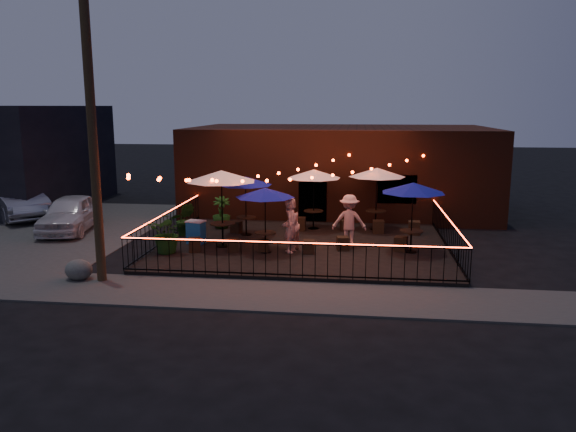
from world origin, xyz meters
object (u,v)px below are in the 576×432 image
object	(u,v)px
utility_pole	(93,142)
cafe_table_4	(413,189)
cafe_table_5	(377,173)
cafe_table_3	(314,175)
boulder	(79,270)
cafe_table_0	(221,177)
cooler	(196,232)
cafe_table_2	(265,193)
cafe_table_1	(246,182)

from	to	relation	value
utility_pole	cafe_table_4	bearing A→B (deg)	23.51
utility_pole	cafe_table_5	world-z (taller)	utility_pole
cafe_table_3	cafe_table_4	bearing A→B (deg)	-42.52
boulder	cafe_table_0	bearing A→B (deg)	49.89
cafe_table_4	cooler	size ratio (longest dim) A/B	3.39
cafe_table_3	cafe_table_5	bearing A→B (deg)	4.56
cafe_table_4	boulder	size ratio (longest dim) A/B	3.36
cooler	boulder	distance (m)	4.79
cafe_table_0	cafe_table_5	distance (m)	6.41
cafe_table_0	cafe_table_3	world-z (taller)	cafe_table_0
cafe_table_5	cooler	xyz separation A→B (m)	(-6.44, -3.18, -1.82)
cafe_table_3	cafe_table_4	size ratio (longest dim) A/B	0.96
cafe_table_4	boulder	xyz separation A→B (m)	(-9.79, -3.95, -1.98)
cooler	cafe_table_4	bearing A→B (deg)	11.87
utility_pole	cafe_table_3	xyz separation A→B (m)	(5.55, 7.20, -1.67)
cafe_table_0	cafe_table_2	bearing A→B (deg)	-20.95
cafe_table_4	boulder	world-z (taller)	cafe_table_4
utility_pole	cafe_table_0	world-z (taller)	utility_pole
boulder	utility_pole	bearing A→B (deg)	-0.70
cafe_table_1	cafe_table_4	world-z (taller)	cafe_table_4
cafe_table_2	cafe_table_3	distance (m)	4.10
cafe_table_2	cafe_table_3	world-z (taller)	cafe_table_3
cafe_table_2	cooler	size ratio (longest dim) A/B	2.62
cafe_table_0	cafe_table_1	distance (m)	1.96
cafe_table_1	cafe_table_5	world-z (taller)	cafe_table_5
cafe_table_1	cafe_table_3	world-z (taller)	cafe_table_3
cafe_table_0	cafe_table_1	size ratio (longest dim) A/B	1.11
utility_pole	cafe_table_3	world-z (taller)	utility_pole
cafe_table_3	boulder	xyz separation A→B (m)	(-6.25, -7.19, -2.00)
cafe_table_0	cafe_table_4	bearing A→B (deg)	0.06
cafe_table_5	boulder	distance (m)	11.62
cafe_table_0	boulder	distance (m)	5.62
utility_pole	cafe_table_4	xyz separation A→B (m)	(9.09, 3.95, -1.70)
cafe_table_5	boulder	bearing A→B (deg)	-139.71
utility_pole	cafe_table_2	xyz separation A→B (m)	(4.23, 3.33, -1.85)
cafe_table_1	cafe_table_5	bearing A→B (deg)	17.83
boulder	cafe_table_5	bearing A→B (deg)	40.29
cooler	boulder	world-z (taller)	cooler
utility_pole	boulder	world-z (taller)	utility_pole
cafe_table_1	cafe_table_0	bearing A→B (deg)	-103.97
cooler	cafe_table_0	bearing A→B (deg)	-0.83
cafe_table_5	cafe_table_3	bearing A→B (deg)	-175.44
cafe_table_4	boulder	bearing A→B (deg)	-158.05
cafe_table_0	cafe_table_5	world-z (taller)	cafe_table_0
utility_pole	cafe_table_2	bearing A→B (deg)	38.17
cafe_table_2	utility_pole	bearing A→B (deg)	-141.83
utility_pole	boulder	distance (m)	3.74
cafe_table_1	boulder	distance (m)	7.17
cafe_table_2	cafe_table_3	xyz separation A→B (m)	(1.31, 3.87, 0.18)
utility_pole	cafe_table_1	size ratio (longest dim) A/B	3.07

